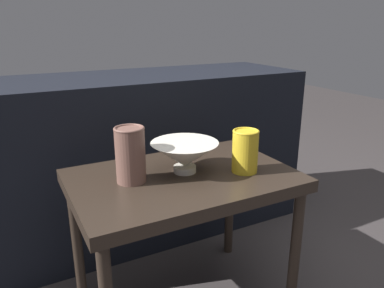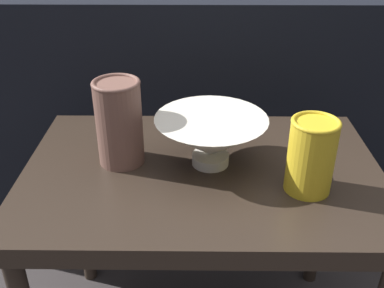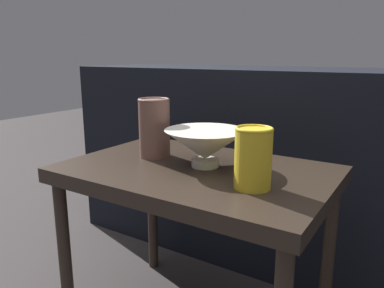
{
  "view_description": "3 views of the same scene",
  "coord_description": "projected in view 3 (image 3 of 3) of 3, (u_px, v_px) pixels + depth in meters",
  "views": [
    {
      "loc": [
        -0.49,
        -1.0,
        0.98
      ],
      "look_at": [
        0.05,
        0.04,
        0.59
      ],
      "focal_mm": 35.0,
      "sensor_mm": 36.0,
      "label": 1
    },
    {
      "loc": [
        -0.01,
        -0.75,
        0.99
      ],
      "look_at": [
        -0.02,
        0.01,
        0.56
      ],
      "focal_mm": 42.0,
      "sensor_mm": 36.0,
      "label": 2
    },
    {
      "loc": [
        0.51,
        -0.82,
        0.8
      ],
      "look_at": [
        -0.02,
        0.01,
        0.57
      ],
      "focal_mm": 35.0,
      "sensor_mm": 36.0,
      "label": 3
    }
  ],
  "objects": [
    {
      "name": "couch_backdrop",
      "position": [
        272.0,
        162.0,
        1.52
      ],
      "size": [
        1.63,
        0.5,
        0.75
      ],
      "color": "black",
      "rests_on": "ground_plane"
    },
    {
      "name": "vase_colorful_right",
      "position": [
        253.0,
        157.0,
        0.84
      ],
      "size": [
        0.09,
        0.09,
        0.14
      ],
      "color": "gold",
      "rests_on": "table"
    },
    {
      "name": "table",
      "position": [
        196.0,
        188.0,
        1.03
      ],
      "size": [
        0.71,
        0.47,
        0.51
      ],
      "color": "#2D231C",
      "rests_on": "ground_plane"
    },
    {
      "name": "vase_textured_left",
      "position": [
        154.0,
        127.0,
        1.1
      ],
      "size": [
        0.09,
        0.09,
        0.17
      ],
      "color": "brown",
      "rests_on": "table"
    },
    {
      "name": "bowl",
      "position": [
        205.0,
        145.0,
        1.01
      ],
      "size": [
        0.22,
        0.22,
        0.1
      ],
      "color": "silver",
      "rests_on": "table"
    }
  ]
}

